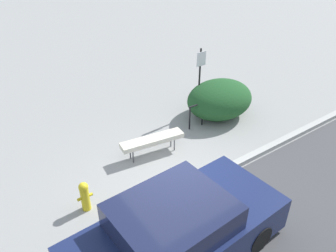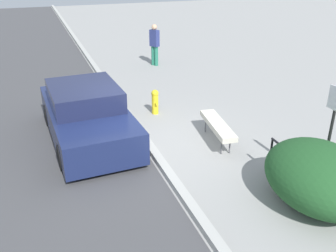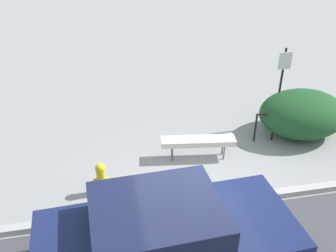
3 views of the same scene
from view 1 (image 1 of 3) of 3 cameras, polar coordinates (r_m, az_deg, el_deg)
name	(u,v)px [view 1 (image 1 of 3)]	position (r m, az deg, el deg)	size (l,w,h in m)	color
ground_plane	(176,196)	(8.07, 1.44, -12.08)	(60.00, 60.00, 0.00)	gray
curb	(176,194)	(8.03, 1.44, -11.74)	(60.00, 0.20, 0.13)	#A8A8A3
bench	(152,140)	(9.10, -2.73, -2.49)	(1.85, 0.64, 0.55)	#515156
bike_rack	(196,113)	(10.37, 4.95, 2.21)	(0.55, 0.08, 0.83)	black
sign_post	(200,76)	(10.82, 5.56, 8.68)	(0.36, 0.08, 2.30)	black
fire_hydrant	(85,195)	(7.72, -14.30, -11.63)	(0.36, 0.22, 0.77)	gold
shrub_hedge	(220,99)	(11.07, 8.98, 4.63)	(2.33, 1.87, 1.24)	#1E4C23
parked_car_near	(178,232)	(6.47, 1.71, -18.01)	(4.36, 2.07, 1.41)	black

